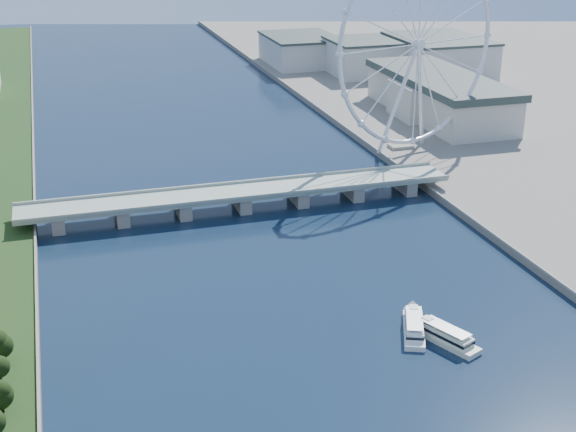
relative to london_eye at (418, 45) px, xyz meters
name	(u,v)px	position (x,y,z in m)	size (l,w,h in m)	color
westminster_bridge	(241,196)	(-119.98, -55.08, -60.89)	(220.00, 22.00, 9.50)	gray
london_eye	(418,45)	(0.00, 0.00, 0.00)	(113.60, 39.12, 124.30)	silver
county_hall	(437,120)	(55.02, 74.92, -67.52)	(54.00, 144.00, 35.00)	beige
city_skyline	(212,72)	(-80.75, 205.00, -50.56)	(505.00, 280.00, 32.00)	beige
tour_boat_near	(445,342)	(-82.24, -204.31, -67.52)	(7.69, 30.08, 6.65)	beige
tour_boat_far	(414,333)	(-89.95, -194.89, -67.52)	(7.60, 29.73, 6.57)	white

